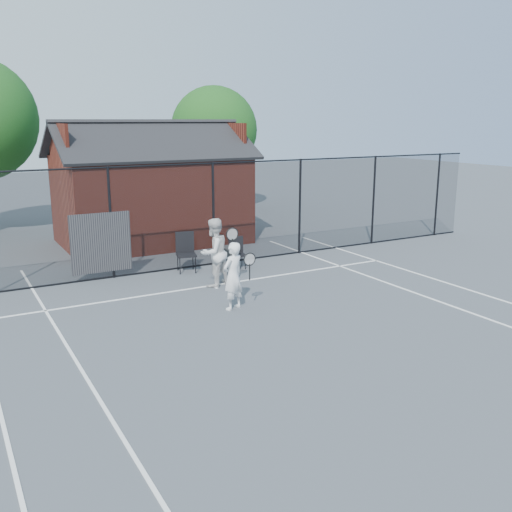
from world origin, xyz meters
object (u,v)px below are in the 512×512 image
waste_bin (231,259)px  player_back (214,252)px  clubhouse (151,196)px  chair_left (186,253)px  chair_right (238,253)px  player_front (233,276)px

waste_bin → player_back: bearing=-132.9°
clubhouse → chair_left: 4.56m
chair_right → waste_bin: bearing=-141.9°
waste_bin → clubhouse: bearing=97.0°
chair_right → waste_bin: size_ratio=1.25×
clubhouse → player_back: bearing=-94.2°
chair_left → chair_right: bearing=-0.4°
chair_left → waste_bin: (1.14, -0.50, -0.19)m
player_back → chair_left: 1.66m
player_front → player_back: size_ratio=0.88×
player_front → chair_right: bearing=61.1°
clubhouse → waste_bin: bearing=-83.0°
player_back → chair_left: player_back is taller
chair_left → chair_right: size_ratio=1.23×
player_back → waste_bin: 1.62m
player_back → chair_right: bearing=43.6°
clubhouse → player_back: size_ratio=3.70×
player_back → chair_left: bearing=93.7°
player_front → player_back: player_back is taller
player_front → player_back: 1.95m
clubhouse → player_front: (-0.86, -7.92, -0.83)m
clubhouse → chair_right: 4.97m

